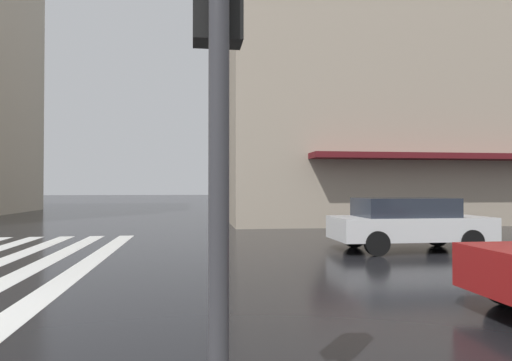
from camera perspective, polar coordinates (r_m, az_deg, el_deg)
name	(u,v)px	position (r m, az deg, el deg)	size (l,w,h in m)	color
haussmann_block_corner	(385,70)	(30.58, 15.55, 12.96)	(18.27, 20.09, 18.39)	tan
traffic_signal_post	(218,50)	(2.90, -4.71, 15.70)	(0.44, 0.30, 3.26)	#333338
car_white	(408,222)	(13.07, 18.18, -4.92)	(1.85, 4.10, 1.41)	silver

